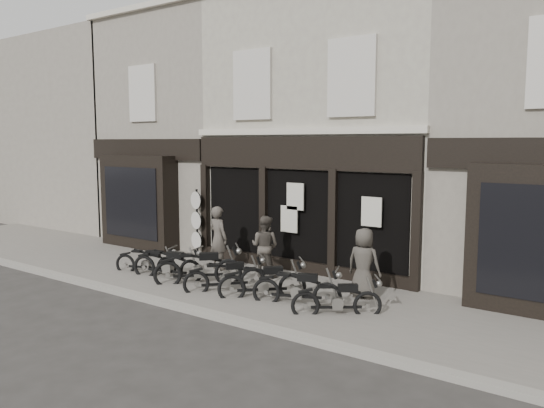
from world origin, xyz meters
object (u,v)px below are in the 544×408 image
Objects in this scene: man_left at (218,238)px; motorcycle_4 at (263,285)px; motorcycle_1 at (168,267)px; motorcycle_5 at (298,292)px; motorcycle_6 at (338,303)px; man_right at (364,263)px; advert_sign_post at (197,226)px; man_centre at (265,246)px; motorcycle_0 at (147,264)px; motorcycle_3 at (226,279)px; motorcycle_2 at (199,271)px.

motorcycle_4 is at bearing 162.40° from man_left.
motorcycle_1 reaches higher than motorcycle_5.
motorcycle_6 is (2.04, -0.11, -0.03)m from motorcycle_4.
motorcycle_6 is at bearing 92.65° from man_right.
advert_sign_post is (-6.39, 2.43, 0.74)m from motorcycle_6.
man_centre is 3.07m from man_right.
motorcycle_0 is 0.99× the size of man_left.
motorcycle_5 is at bearing 137.03° from motorcycle_6.
man_left reaches higher than motorcycle_1.
man_left reaches higher than motorcycle_0.
man_left is (-2.65, 1.42, 0.63)m from motorcycle_4.
man_right is (4.61, -0.13, -0.08)m from man_left.
motorcycle_1 reaches higher than motorcycle_0.
motorcycle_3 is at bearing 143.75° from motorcycle_6.
man_right is (3.03, 1.40, 0.56)m from motorcycle_3.
advert_sign_post reaches higher than motorcycle_1.
motorcycle_1 is 1.69m from man_left.
advert_sign_post is at bearing -21.90° from man_centre.
motorcycle_1 is (0.92, -0.06, 0.04)m from motorcycle_0.
man_left is at bearing 88.02° from motorcycle_3.
motorcycle_6 is at bearing -46.62° from motorcycle_2.
motorcycle_2 is 3.29m from advert_sign_post.
motorcycle_5 is at bearing -19.46° from motorcycle_0.
motorcycle_6 is at bearing -47.97° from motorcycle_3.
motorcycle_3 is (2.07, -0.03, -0.01)m from motorcycle_1.
advert_sign_post is at bearing 122.98° from motorcycle_6.
motorcycle_1 is 1.25× the size of man_centre.
man_right is (-0.08, 1.40, 0.58)m from motorcycle_6.
motorcycle_5 is 5.81m from advert_sign_post.
motorcycle_0 is at bearing 11.49° from man_right.
motorcycle_5 is 1.72m from man_right.
motorcycle_4 reaches higher than motorcycle_6.
motorcycle_5 is 1.10m from motorcycle_6.
motorcycle_4 is 0.75× the size of advert_sign_post.
motorcycle_0 is 1.09× the size of man_centre.
motorcycle_3 is 1.07m from motorcycle_4.
man_centre is (-1.10, 1.56, 0.55)m from motorcycle_4.
advert_sign_post reaches higher than motorcycle_3.
motorcycle_5 is (5.00, 0.04, 0.03)m from motorcycle_0.
man_left is (1.41, 1.44, 0.67)m from motorcycle_0.
man_centre is 0.73× the size of advert_sign_post.
motorcycle_5 reaches higher than motorcycle_3.
motorcycle_4 is 1.03× the size of man_centre.
motorcycle_6 is 0.92× the size of man_left.
motorcycle_5 reaches higher than motorcycle_0.
man_centre reaches higher than man_right.
man_right reaches higher than motorcycle_3.
man_centre is at bearing 24.45° from motorcycle_1.
man_centre reaches higher than motorcycle_1.
advert_sign_post is (-4.35, 2.32, 0.70)m from motorcycle_4.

